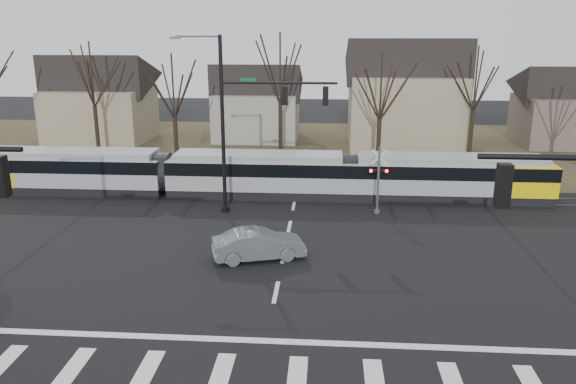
{
  "coord_description": "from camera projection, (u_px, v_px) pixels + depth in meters",
  "views": [
    {
      "loc": [
        2.0,
        -19.03,
        10.42
      ],
      "look_at": [
        0.0,
        9.0,
        2.3
      ],
      "focal_mm": 35.0,
      "sensor_mm": 36.0,
      "label": 1
    }
  ],
  "objects": [
    {
      "name": "sedan",
      "position": [
        259.0,
        244.0,
        26.41
      ],
      "size": [
        3.97,
        5.21,
        1.43
      ],
      "primitive_type": "imported",
      "rotation": [
        0.0,
        0.0,
        1.87
      ],
      "color": "slate",
      "rests_on": "ground"
    },
    {
      "name": "stop_line",
      "position": [
        266.0,
        341.0,
        19.54
      ],
      "size": [
        28.0,
        0.35,
        0.01
      ],
      "primitive_type": "cube",
      "color": "silver",
      "rests_on": "ground"
    },
    {
      "name": "rail_pair",
      "position": [
        295.0,
        197.0,
        36.4
      ],
      "size": [
        90.0,
        1.52,
        0.06
      ],
      "color": "#59595E",
      "rests_on": "ground"
    },
    {
      "name": "house_c",
      "position": [
        406.0,
        90.0,
        50.83
      ],
      "size": [
        10.8,
        8.64,
        10.1
      ],
      "color": "gray",
      "rests_on": "ground"
    },
    {
      "name": "signal_pole_far",
      "position": [
        250.0,
        117.0,
        31.83
      ],
      "size": [
        9.28,
        0.44,
        10.2
      ],
      "color": "black",
      "rests_on": "ground"
    },
    {
      "name": "house_d",
      "position": [
        565.0,
        102.0,
        52.07
      ],
      "size": [
        8.64,
        7.56,
        7.65
      ],
      "color": "brown",
      "rests_on": "ground"
    },
    {
      "name": "house_a",
      "position": [
        99.0,
        95.0,
        53.98
      ],
      "size": [
        9.72,
        8.64,
        8.6
      ],
      "color": "gray",
      "rests_on": "ground"
    },
    {
      "name": "rail_crossing_signal",
      "position": [
        378.0,
        183.0,
        32.66
      ],
      "size": [
        1.08,
        0.36,
        4.0
      ],
      "color": "#59595B",
      "rests_on": "ground"
    },
    {
      "name": "ground",
      "position": [
        271.0,
        316.0,
        21.27
      ],
      "size": [
        140.0,
        140.0,
        0.0
      ],
      "primitive_type": "plane",
      "color": "black"
    },
    {
      "name": "house_b",
      "position": [
        257.0,
        99.0,
        55.01
      ],
      "size": [
        8.64,
        7.56,
        7.65
      ],
      "color": "gray",
      "rests_on": "ground"
    },
    {
      "name": "tree_row",
      "position": [
        328.0,
        101.0,
        44.66
      ],
      "size": [
        59.2,
        7.2,
        10.0
      ],
      "color": "black",
      "rests_on": "ground"
    },
    {
      "name": "tram",
      "position": [
        256.0,
        173.0,
        36.35
      ],
      "size": [
        37.43,
        2.78,
        2.84
      ],
      "color": "gray",
      "rests_on": "ground"
    },
    {
      "name": "lane_dashes",
      "position": [
        296.0,
        196.0,
        36.6
      ],
      "size": [
        0.18,
        30.0,
        0.01
      ],
      "color": "silver",
      "rests_on": "ground"
    },
    {
      "name": "crosswalk",
      "position": [
        258.0,
        378.0,
        17.43
      ],
      "size": [
        27.0,
        2.6,
        0.01
      ],
      "color": "silver",
      "rests_on": "ground"
    },
    {
      "name": "grass_verge",
      "position": [
        306.0,
        147.0,
        51.93
      ],
      "size": [
        140.0,
        28.0,
        0.01
      ],
      "primitive_type": "cube",
      "color": "#38331E",
      "rests_on": "ground"
    }
  ]
}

